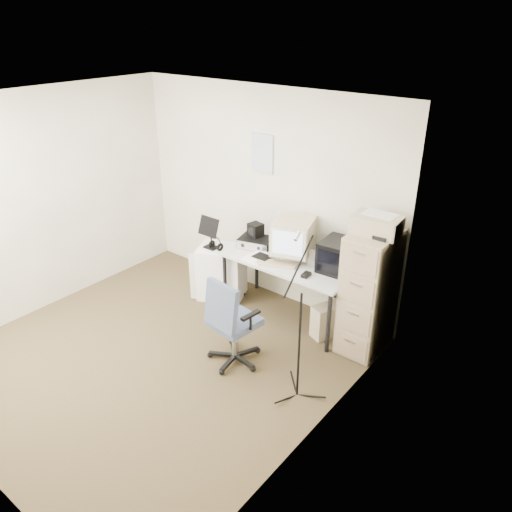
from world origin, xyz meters
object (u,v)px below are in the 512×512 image
Objects in this scene: office_chair at (234,320)px; filing_cabinet at (369,292)px; desk at (289,289)px; side_cart at (222,272)px.

filing_cabinet is at bearing 55.49° from office_chair.
desk is (-0.95, -0.03, -0.29)m from filing_cabinet.
office_chair is 1.31m from side_cart.
filing_cabinet is 0.87× the size of desk.
office_chair reaches higher than desk.
filing_cabinet is 1.34× the size of office_chair.
side_cart is (-0.96, 0.88, -0.16)m from office_chair.
filing_cabinet reaches higher than office_chair.
side_cart is at bearing -175.58° from filing_cabinet.
desk reaches higher than side_cart.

